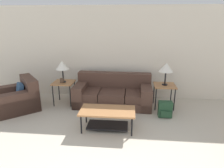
# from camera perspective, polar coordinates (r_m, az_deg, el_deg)

# --- Properties ---
(wall_back) EXTENTS (9.14, 0.06, 2.60)m
(wall_back) POSITION_cam_1_polar(r_m,az_deg,el_deg) (5.76, 2.59, 8.72)
(wall_back) COLOR silver
(wall_back) RESTS_ON ground_plane
(couch) EXTENTS (2.05, 0.99, 0.82)m
(couch) POSITION_cam_1_polar(r_m,az_deg,el_deg) (5.42, 0.34, -2.88)
(couch) COLOR #4C3328
(couch) RESTS_ON ground_plane
(armchair) EXTENTS (1.38, 1.37, 0.80)m
(armchair) POSITION_cam_1_polar(r_m,az_deg,el_deg) (5.68, -25.34, -3.81)
(armchair) COLOR #4C3328
(armchair) RESTS_ON ground_plane
(coffee_table) EXTENTS (1.14, 0.58, 0.44)m
(coffee_table) POSITION_cam_1_polar(r_m,az_deg,el_deg) (4.21, -1.29, -8.83)
(coffee_table) COLOR #A87042
(coffee_table) RESTS_ON ground_plane
(side_table_left) EXTENTS (0.55, 0.53, 0.62)m
(side_table_left) POSITION_cam_1_polar(r_m,az_deg,el_deg) (5.55, -13.64, -0.06)
(side_table_left) COLOR #A87042
(side_table_left) RESTS_ON ground_plane
(side_table_right) EXTENTS (0.55, 0.53, 0.62)m
(side_table_right) POSITION_cam_1_polar(r_m,az_deg,el_deg) (5.33, 14.76, -0.88)
(side_table_right) COLOR #A87042
(side_table_right) RESTS_ON ground_plane
(table_lamp_left) EXTENTS (0.36, 0.36, 0.57)m
(table_lamp_left) POSITION_cam_1_polar(r_m,az_deg,el_deg) (5.42, -14.04, 5.14)
(table_lamp_left) COLOR black
(table_lamp_left) RESTS_ON side_table_left
(table_lamp_right) EXTENTS (0.36, 0.36, 0.57)m
(table_lamp_right) POSITION_cam_1_polar(r_m,az_deg,el_deg) (5.19, 15.21, 4.52)
(table_lamp_right) COLOR black
(table_lamp_right) RESTS_ON side_table_right
(backpack) EXTENTS (0.32, 0.25, 0.38)m
(backpack) POSITION_cam_1_polar(r_m,az_deg,el_deg) (4.93, 14.94, -7.05)
(backpack) COLOR #23472D
(backpack) RESTS_ON ground_plane
(picture_frame) EXTENTS (0.10, 0.04, 0.13)m
(picture_frame) POSITION_cam_1_polar(r_m,az_deg,el_deg) (5.45, -14.17, 0.98)
(picture_frame) COLOR #4C3828
(picture_frame) RESTS_ON side_table_left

